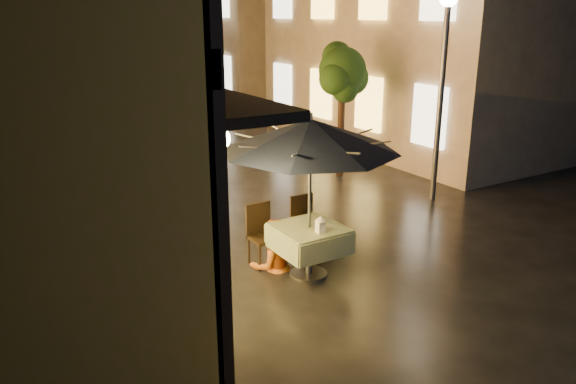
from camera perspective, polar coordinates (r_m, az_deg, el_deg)
ground at (r=9.02m, az=9.97°, el=-7.27°), size 90.00×90.00×0.00m
east_building_near at (r=18.08m, az=15.22°, el=16.02°), size 7.30×9.30×6.80m
east_building_far at (r=27.35m, az=-3.12°, el=17.49°), size 7.30×10.30×7.30m
street_tree at (r=13.28m, az=5.57°, el=11.83°), size 1.43×1.20×3.15m
streetlamp_near at (r=11.75m, az=15.54°, el=12.96°), size 0.36×0.36×4.23m
streetlamp_far at (r=21.81m, az=-8.69°, el=15.31°), size 0.36×0.36×4.23m
cafe_table at (r=8.32m, az=2.16°, el=-4.78°), size 0.99×0.99×0.78m
patio_umbrella at (r=7.85m, az=2.29°, el=5.81°), size 2.54×2.54×2.46m
cafe_chair_left at (r=8.73m, az=-2.72°, el=-4.01°), size 0.42×0.42×0.97m
cafe_chair_right at (r=9.11m, az=1.70°, el=-3.04°), size 0.42×0.42×0.97m
table_lantern at (r=7.98m, az=3.30°, el=-3.24°), size 0.16×0.16×0.25m
person_orange at (r=8.50m, az=-1.56°, el=-2.94°), size 0.83×0.69×1.54m
person_yellow at (r=8.91m, az=2.76°, el=-2.28°), size 1.00×0.66×1.44m
bicycle_0 at (r=10.44m, az=-12.60°, el=-1.08°), size 1.85×0.75×0.95m
bicycle_1 at (r=11.67m, az=-16.59°, el=0.51°), size 1.58×0.62×0.92m
bicycle_2 at (r=12.59m, az=-16.10°, el=1.61°), size 1.70×0.89×0.85m
bicycle_3 at (r=13.21m, az=-16.83°, el=2.55°), size 1.63×0.60×0.96m
bicycle_4 at (r=14.00m, az=-18.43°, el=2.95°), size 1.66×0.92×0.83m
bicycle_5 at (r=15.67m, az=-18.72°, el=4.95°), size 1.89×0.76×1.11m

